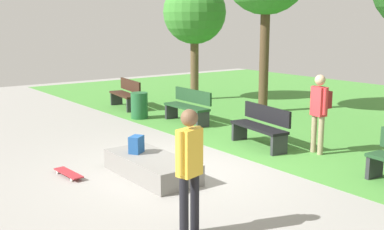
# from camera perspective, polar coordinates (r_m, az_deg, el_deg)

# --- Properties ---
(ground_plane) EXTENTS (28.00, 28.00, 0.00)m
(ground_plane) POSITION_cam_1_polar(r_m,az_deg,el_deg) (9.17, -0.36, -6.47)
(ground_plane) COLOR gray
(concrete_ledge) EXTENTS (1.98, 0.89, 0.37)m
(concrete_ledge) POSITION_cam_1_polar(r_m,az_deg,el_deg) (8.75, -4.84, -6.13)
(concrete_ledge) COLOR gray
(concrete_ledge) RESTS_ON ground_plane
(backpack_on_ledge) EXTENTS (0.32, 0.34, 0.32)m
(backpack_on_ledge) POSITION_cam_1_polar(r_m,az_deg,el_deg) (8.94, -6.64, -3.50)
(backpack_on_ledge) COLOR #1E4C8C
(backpack_on_ledge) RESTS_ON concrete_ledge
(skater_performing_trick) EXTENTS (0.27, 0.42, 1.69)m
(skater_performing_trick) POSITION_cam_1_polar(r_m,az_deg,el_deg) (6.16, -0.31, -5.74)
(skater_performing_trick) COLOR black
(skater_performing_trick) RESTS_ON ground_plane
(skateboard_by_ledge) EXTENTS (0.81, 0.25, 0.08)m
(skateboard_by_ledge) POSITION_cam_1_polar(r_m,az_deg,el_deg) (9.02, -14.48, -6.71)
(skateboard_by_ledge) COLOR #A5262D
(skateboard_by_ledge) RESTS_ON ground_plane
(park_bench_far_right) EXTENTS (1.65, 0.69, 0.91)m
(park_bench_far_right) POSITION_cam_1_polar(r_m,az_deg,el_deg) (15.56, -7.84, 2.56)
(park_bench_far_right) COLOR #331E14
(park_bench_far_right) RESTS_ON ground_plane
(park_bench_by_oak) EXTENTS (1.60, 0.48, 0.91)m
(park_bench_by_oak) POSITION_cam_1_polar(r_m,az_deg,el_deg) (13.21, -0.42, 1.14)
(park_bench_by_oak) COLOR #1E4223
(park_bench_by_oak) RESTS_ON ground_plane
(park_bench_near_lamppost) EXTENTS (1.65, 0.69, 0.91)m
(park_bench_near_lamppost) POSITION_cam_1_polar(r_m,az_deg,el_deg) (10.78, 8.22, -1.26)
(park_bench_near_lamppost) COLOR black
(park_bench_near_lamppost) RESTS_ON ground_plane
(tree_young_birch) EXTENTS (2.19, 2.19, 4.15)m
(tree_young_birch) POSITION_cam_1_polar(r_m,az_deg,el_deg) (16.96, 0.31, 12.00)
(tree_young_birch) COLOR brown
(tree_young_birch) RESTS_ON grass_lawn
(trash_bin) EXTENTS (0.49, 0.49, 0.75)m
(trash_bin) POSITION_cam_1_polar(r_m,az_deg,el_deg) (13.88, -6.28, 1.13)
(trash_bin) COLOR #1E592D
(trash_bin) RESTS_ON ground_plane
(pedestrian_with_backpack) EXTENTS (0.42, 0.38, 1.68)m
(pedestrian_with_backpack) POSITION_cam_1_polar(r_m,az_deg,el_deg) (10.38, 14.95, 0.97)
(pedestrian_with_backpack) COLOR tan
(pedestrian_with_backpack) RESTS_ON ground_plane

